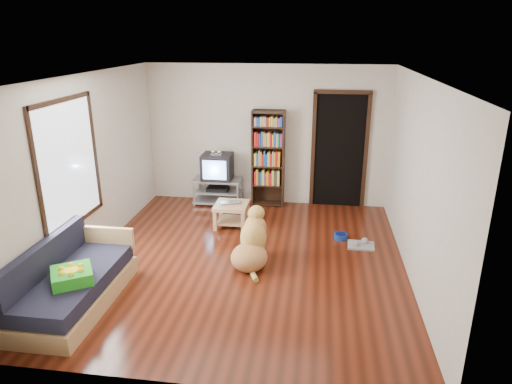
# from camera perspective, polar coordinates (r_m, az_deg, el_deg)

# --- Properties ---
(ground) EXTENTS (5.00, 5.00, 0.00)m
(ground) POSITION_cam_1_polar(r_m,az_deg,el_deg) (6.66, -1.31, -8.58)
(ground) COLOR #571E0F
(ground) RESTS_ON ground
(ceiling) EXTENTS (5.00, 5.00, 0.00)m
(ceiling) POSITION_cam_1_polar(r_m,az_deg,el_deg) (5.91, -1.51, 14.32)
(ceiling) COLOR white
(ceiling) RESTS_ON ground
(wall_back) EXTENTS (4.50, 0.00, 4.50)m
(wall_back) POSITION_cam_1_polar(r_m,az_deg,el_deg) (8.56, 1.34, 7.04)
(wall_back) COLOR beige
(wall_back) RESTS_ON ground
(wall_front) EXTENTS (4.50, 0.00, 4.50)m
(wall_front) POSITION_cam_1_polar(r_m,az_deg,el_deg) (3.89, -7.46, -8.57)
(wall_front) COLOR beige
(wall_front) RESTS_ON ground
(wall_left) EXTENTS (0.00, 5.00, 5.00)m
(wall_left) POSITION_cam_1_polar(r_m,az_deg,el_deg) (6.88, -20.24, 2.81)
(wall_left) COLOR beige
(wall_left) RESTS_ON ground
(wall_right) EXTENTS (0.00, 5.00, 5.00)m
(wall_right) POSITION_cam_1_polar(r_m,az_deg,el_deg) (6.22, 19.53, 1.21)
(wall_right) COLOR beige
(wall_right) RESTS_ON ground
(green_cushion) EXTENTS (0.60, 0.60, 0.14)m
(green_cushion) POSITION_cam_1_polar(r_m,az_deg,el_deg) (5.68, -22.02, -9.68)
(green_cushion) COLOR green
(green_cushion) RESTS_ON sofa
(laptop) EXTENTS (0.41, 0.33, 0.03)m
(laptop) POSITION_cam_1_polar(r_m,az_deg,el_deg) (7.63, -3.14, -1.46)
(laptop) COLOR silver
(laptop) RESTS_ON coffee_table
(dog_bowl) EXTENTS (0.22, 0.22, 0.08)m
(dog_bowl) POSITION_cam_1_polar(r_m,az_deg,el_deg) (7.44, 10.54, -5.44)
(dog_bowl) COLOR navy
(dog_bowl) RESTS_ON ground
(grey_rag) EXTENTS (0.42, 0.34, 0.03)m
(grey_rag) POSITION_cam_1_polar(r_m,az_deg,el_deg) (7.25, 12.98, -6.53)
(grey_rag) COLOR gray
(grey_rag) RESTS_ON ground
(window) EXTENTS (0.03, 1.46, 1.70)m
(window) POSITION_cam_1_polar(r_m,az_deg,el_deg) (6.41, -22.35, 3.25)
(window) COLOR white
(window) RESTS_ON wall_left
(doorway) EXTENTS (1.03, 0.05, 2.19)m
(doorway) POSITION_cam_1_polar(r_m,az_deg,el_deg) (8.53, 10.39, 5.45)
(doorway) COLOR black
(doorway) RESTS_ON wall_back
(tv_stand) EXTENTS (0.90, 0.45, 0.50)m
(tv_stand) POSITION_cam_1_polar(r_m,az_deg,el_deg) (8.75, -4.77, 0.23)
(tv_stand) COLOR #99999E
(tv_stand) RESTS_ON ground
(crt_tv) EXTENTS (0.55, 0.52, 0.58)m
(crt_tv) POSITION_cam_1_polar(r_m,az_deg,el_deg) (8.63, -4.83, 3.26)
(crt_tv) COLOR black
(crt_tv) RESTS_ON tv_stand
(bookshelf) EXTENTS (0.60, 0.30, 1.80)m
(bookshelf) POSITION_cam_1_polar(r_m,az_deg,el_deg) (8.47, 1.53, 4.83)
(bookshelf) COLOR black
(bookshelf) RESTS_ON ground
(sofa) EXTENTS (0.80, 1.80, 0.80)m
(sofa) POSITION_cam_1_polar(r_m,az_deg,el_deg) (5.98, -21.96, -10.70)
(sofa) COLOR tan
(sofa) RESTS_ON ground
(coffee_table) EXTENTS (0.55, 0.55, 0.40)m
(coffee_table) POSITION_cam_1_polar(r_m,az_deg,el_deg) (7.70, -3.08, -2.32)
(coffee_table) COLOR tan
(coffee_table) RESTS_ON ground
(dog) EXTENTS (0.59, 1.01, 0.82)m
(dog) POSITION_cam_1_polar(r_m,az_deg,el_deg) (6.46, -0.49, -6.48)
(dog) COLOR #B58445
(dog) RESTS_ON ground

